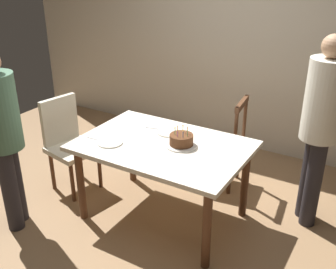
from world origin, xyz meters
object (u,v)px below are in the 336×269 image
plate_far_side (169,132)px  chair_spindle_back (222,144)px  dining_table (163,153)px  chair_upholstered (68,139)px  plate_near_celebrant (110,143)px  birthday_cake (181,141)px  person_guest (321,123)px  person_celebrant (2,133)px

plate_far_side → chair_spindle_back: size_ratio=0.23×
dining_table → chair_upholstered: (-1.11, -0.02, -0.12)m
chair_spindle_back → plate_near_celebrant: bearing=-120.3°
birthday_cake → chair_upholstered: (-1.27, -0.07, -0.26)m
dining_table → chair_upholstered: size_ratio=1.53×
plate_far_side → person_guest: person_guest is taller
plate_near_celebrant → chair_upholstered: chair_upholstered is taller
birthday_cake → plate_far_side: bearing=142.4°
plate_far_side → person_guest: size_ratio=0.13×
plate_far_side → chair_spindle_back: chair_spindle_back is taller
person_celebrant → plate_near_celebrant: bearing=38.5°
chair_spindle_back → person_guest: person_guest is taller
dining_table → person_celebrant: size_ratio=0.92×
plate_near_celebrant → chair_spindle_back: bearing=59.7°
birthday_cake → chair_spindle_back: bearing=85.6°
dining_table → person_celebrant: (-1.08, -0.76, 0.24)m
plate_near_celebrant → dining_table: bearing=29.2°
birthday_cake → plate_far_side: (-0.22, 0.17, -0.04)m
dining_table → person_celebrant: bearing=-144.7°
birthday_cake → person_celebrant: 1.48m
chair_spindle_back → person_celebrant: (-1.29, -1.58, 0.44)m
birthday_cake → person_guest: person_guest is taller
chair_upholstered → person_guest: bearing=16.2°
chair_upholstered → person_celebrant: bearing=-87.4°
birthday_cake → dining_table: bearing=-161.8°
dining_table → chair_spindle_back: chair_spindle_back is taller
chair_upholstered → person_guest: (2.26, 0.66, 0.44)m
plate_near_celebrant → chair_spindle_back: size_ratio=0.23×
plate_far_side → person_guest: bearing=18.5°
person_guest → plate_near_celebrant: bearing=-151.1°
birthday_cake → chair_upholstered: size_ratio=0.29×
birthday_cake → chair_spindle_back: (0.06, 0.77, -0.34)m
plate_near_celebrant → person_celebrant: bearing=-141.5°
birthday_cake → chair_spindle_back: size_ratio=0.29×
person_celebrant → person_guest: (2.23, 1.40, 0.07)m
chair_spindle_back → dining_table: bearing=-104.4°
chair_spindle_back → person_celebrant: person_celebrant is taller
dining_table → person_guest: bearing=28.8°
chair_upholstered → person_celebrant: size_ratio=0.60×
dining_table → plate_near_celebrant: (-0.40, -0.22, 0.10)m
dining_table → plate_far_side: bearing=108.0°
chair_spindle_back → person_guest: (0.94, -0.19, 0.51)m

